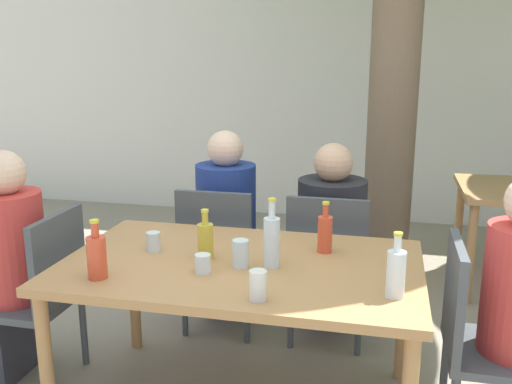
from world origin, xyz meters
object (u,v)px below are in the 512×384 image
Objects in this scene: dining_table_front at (241,277)px; soda_bottle_2 at (97,256)px; drinking_glass_0 at (241,253)px; drinking_glass_3 at (203,264)px; patio_chair_0 at (41,289)px; water_bottle_4 at (396,272)px; patio_chair_2 at (220,252)px; patio_chair_3 at (328,261)px; water_bottle_1 at (272,240)px; drinking_glass_1 at (153,242)px; person_seated_3 at (332,245)px; oil_cruet_0 at (205,240)px; drinking_glass_2 at (258,285)px; soda_bottle_3 at (325,233)px; person_seated_2 at (230,234)px; patio_chair_1 at (479,334)px.

soda_bottle_2 is at bearing -149.43° from dining_table_front.
drinking_glass_0 reaches higher than drinking_glass_3.
water_bottle_4 is at bearing 82.34° from patio_chair_0.
drinking_glass_0 is (0.33, -0.78, 0.29)m from patio_chair_2.
water_bottle_4 is at bearing 110.23° from patio_chair_3.
drinking_glass_0 is at bearing -164.18° from water_bottle_1.
patio_chair_3 reaches higher than drinking_glass_1.
patio_chair_3 is 0.23m from person_seated_3.
oil_cruet_0 is at bearing 177.93° from dining_table_front.
drinking_glass_2 is (0.15, -0.31, -0.00)m from drinking_glass_0.
patio_chair_3 is 9.84× the size of drinking_glass_1.
soda_bottle_2 is 1.03m from soda_bottle_3.
drinking_glass_3 is at bearing 99.89° from person_seated_2.
oil_cruet_0 is (-1.19, 0.01, 0.32)m from patio_chair_1.
soda_bottle_2 reaches higher than drinking_glass_2.
soda_bottle_3 is at bearing 12.05° from drinking_glass_1.
drinking_glass_0 is at bearing 165.49° from water_bottle_4.
water_bottle_4 reaches higher than drinking_glass_2.
water_bottle_4 is (0.35, -1.18, 0.32)m from person_seated_3.
soda_bottle_2 is (-0.68, -0.29, -0.02)m from water_bottle_1.
water_bottle_4 reaches higher than oil_cruet_0.
drinking_glass_3 is (0.90, -0.16, 0.27)m from patio_chair_0.
dining_table_front is 19.60× the size of drinking_glass_3.
drinking_glass_3 is at bearing 20.60° from soda_bottle_2.
oil_cruet_0 is 0.87m from water_bottle_4.
soda_bottle_3 is (0.67, -0.74, 0.29)m from person_seated_2.
drinking_glass_0 is (-0.30, -0.78, 0.29)m from patio_chair_3.
drinking_glass_2 is (0.33, -0.38, -0.03)m from oil_cruet_0.
soda_bottle_2 is at bearing -104.69° from drinking_glass_1.
water_bottle_1 is at bearing 88.92° from patio_chair_0.
drinking_glass_3 is (0.19, -0.88, 0.27)m from patio_chair_2.
drinking_glass_3 is at bearing -143.74° from drinking_glass_0.
soda_bottle_3 is 0.81m from drinking_glass_1.
drinking_glass_0 is at bearing 36.26° from drinking_glass_3.
patio_chair_0 reaches higher than drinking_glass_2.
oil_cruet_0 is at bearing 41.20° from soda_bottle_2.
patio_chair_3 is 3.48× the size of water_bottle_4.
patio_chair_3 is 1.07m from water_bottle_4.
drinking_glass_1 is (-0.45, 0.11, -0.02)m from drinking_glass_0.
drinking_glass_0 is at bearing 68.71° from patio_chair_3.
soda_bottle_3 is at bearing 125.70° from water_bottle_4.
patio_chair_2 is 0.90m from soda_bottle_3.
soda_bottle_3 is 0.94× the size of water_bottle_4.
dining_table_front is 1.01m from person_seated_2.
dining_table_front is 1.77× the size of patio_chair_3.
patio_chair_1 is (1.03, 0.00, -0.16)m from dining_table_front.
patio_chair_0 is 0.78× the size of person_seated_3.
person_seated_2 is (0.00, 0.23, 0.04)m from patio_chair_2.
soda_bottle_3 is (1.38, 0.21, 0.33)m from patio_chair_0.
soda_bottle_3 is at bearing 92.44° from person_seated_3.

